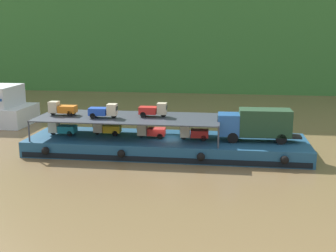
% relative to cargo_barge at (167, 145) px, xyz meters
% --- Properties ---
extents(ground_plane, '(400.00, 400.00, 0.00)m').
position_rel_cargo_barge_xyz_m(ground_plane, '(-0.00, 0.03, -0.75)').
color(ground_plane, brown).
extents(cargo_barge, '(27.19, 7.95, 1.50)m').
position_rel_cargo_barge_xyz_m(cargo_barge, '(0.00, 0.00, 0.00)').
color(cargo_barge, navy).
rests_on(cargo_barge, ground).
extents(covered_lorry, '(7.90, 2.45, 3.10)m').
position_rel_cargo_barge_xyz_m(covered_lorry, '(8.61, -0.08, 2.44)').
color(covered_lorry, '#285BA3').
rests_on(covered_lorry, cargo_barge).
extents(cargo_rack, '(17.99, 6.55, 2.00)m').
position_rel_cargo_barge_xyz_m(cargo_rack, '(-3.80, 0.03, 2.68)').
color(cargo_rack, '#383D47').
rests_on(cargo_rack, cargo_barge).
extents(mini_truck_lower_stern, '(2.74, 1.21, 1.38)m').
position_rel_cargo_barge_xyz_m(mini_truck_lower_stern, '(-10.62, -0.18, 1.44)').
color(mini_truck_lower_stern, teal).
rests_on(mini_truck_lower_stern, cargo_barge).
extents(mini_truck_lower_aft, '(2.77, 1.26, 1.38)m').
position_rel_cargo_barge_xyz_m(mini_truck_lower_aft, '(-6.18, 0.52, 1.44)').
color(mini_truck_lower_aft, gold).
rests_on(mini_truck_lower_aft, cargo_barge).
extents(mini_truck_lower_mid, '(2.77, 1.25, 1.38)m').
position_rel_cargo_barge_xyz_m(mini_truck_lower_mid, '(-1.54, -0.10, 1.44)').
color(mini_truck_lower_mid, red).
rests_on(mini_truck_lower_mid, cargo_barge).
extents(mini_truck_lower_fore, '(2.78, 1.27, 1.38)m').
position_rel_cargo_barge_xyz_m(mini_truck_lower_fore, '(2.70, -0.29, 1.44)').
color(mini_truck_lower_fore, red).
rests_on(mini_truck_lower_fore, cargo_barge).
extents(mini_truck_upper_stern, '(2.74, 1.21, 1.38)m').
position_rel_cargo_barge_xyz_m(mini_truck_upper_stern, '(-10.57, 0.00, 3.44)').
color(mini_truck_upper_stern, orange).
rests_on(mini_truck_upper_stern, cargo_rack).
extents(mini_truck_upper_mid, '(2.78, 1.28, 1.38)m').
position_rel_cargo_barge_xyz_m(mini_truck_upper_mid, '(-6.08, -0.74, 3.44)').
color(mini_truck_upper_mid, '#1E47B7').
rests_on(mini_truck_upper_mid, cargo_rack).
extents(mini_truck_upper_fore, '(2.76, 1.23, 1.38)m').
position_rel_cargo_barge_xyz_m(mini_truck_upper_fore, '(-1.36, 0.49, 3.44)').
color(mini_truck_upper_fore, red).
rests_on(mini_truck_upper_fore, cargo_rack).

